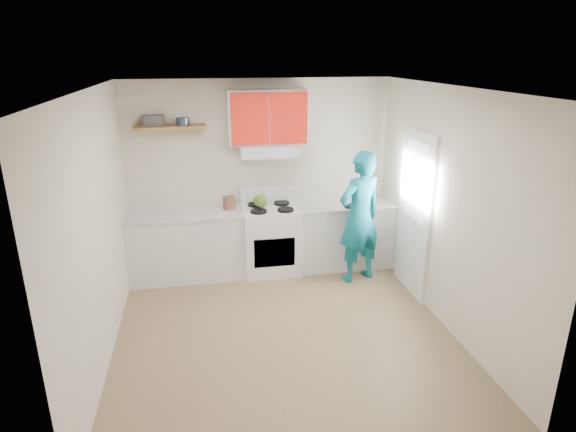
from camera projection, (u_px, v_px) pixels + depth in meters
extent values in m
plane|color=brown|center=(284.00, 331.00, 5.30)|extent=(3.80, 3.80, 0.00)
cube|color=white|center=(283.00, 88.00, 4.45)|extent=(3.60, 3.80, 0.04)
cube|color=beige|center=(260.00, 175.00, 6.64)|extent=(3.60, 0.04, 2.60)
cube|color=beige|center=(334.00, 316.00, 3.11)|extent=(3.60, 0.04, 2.60)
cube|color=beige|center=(98.00, 232.00, 4.56)|extent=(0.04, 3.80, 2.60)
cube|color=beige|center=(447.00, 210.00, 5.19)|extent=(0.04, 3.80, 2.60)
cube|color=white|center=(415.00, 214.00, 5.92)|extent=(0.05, 0.85, 2.05)
cube|color=white|center=(416.00, 181.00, 5.78)|extent=(0.01, 0.55, 0.95)
cube|color=silver|center=(187.00, 245.00, 6.46)|extent=(1.52, 0.60, 0.90)
cube|color=silver|center=(343.00, 235.00, 6.84)|extent=(1.32, 0.60, 0.90)
cube|color=white|center=(271.00, 240.00, 6.63)|extent=(0.76, 0.65, 0.92)
cube|color=silver|center=(269.00, 150.00, 6.33)|extent=(0.76, 0.44, 0.15)
cube|color=red|center=(268.00, 117.00, 6.24)|extent=(1.02, 0.33, 0.70)
cube|color=brown|center=(170.00, 127.00, 6.07)|extent=(0.90, 0.30, 0.04)
cube|color=#423A3D|center=(154.00, 121.00, 6.03)|extent=(0.25, 0.18, 0.13)
cylinder|color=#333D4C|center=(183.00, 122.00, 6.04)|extent=(0.18, 0.18, 0.10)
ellipsoid|color=#49701F|center=(260.00, 201.00, 6.52)|extent=(0.19, 0.19, 0.16)
cylinder|color=brown|center=(229.00, 203.00, 6.43)|extent=(0.20, 0.20, 0.19)
cube|color=olive|center=(326.00, 206.00, 6.60)|extent=(0.36, 0.30, 0.02)
cube|color=red|center=(378.00, 203.00, 6.75)|extent=(0.32, 0.27, 0.01)
imported|color=#0D6C7D|center=(359.00, 217.00, 6.24)|extent=(0.75, 0.61, 1.76)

